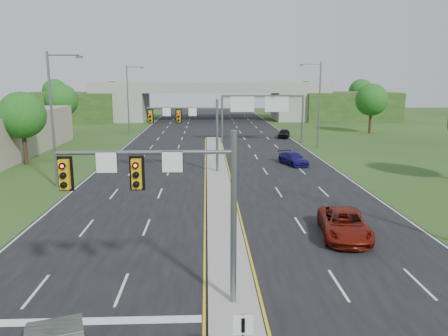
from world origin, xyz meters
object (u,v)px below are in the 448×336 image
signal_mast_near (173,192)px  keep_right_sign (243,336)px  sign_gantry (262,105)px  car_far_a (344,224)px  overpass (211,104)px  signal_mast_far (193,124)px  car_far_c (284,133)px  car_far_b (293,159)px

signal_mast_near → keep_right_sign: 5.94m
keep_right_sign → sign_gantry: (6.68, 49.45, 3.72)m
car_far_a → overpass: bearing=103.4°
signal_mast_near → signal_mast_far: (0.00, 25.00, 0.00)m
overpass → sign_gantry: bearing=-79.2°
car_far_a → car_far_c: size_ratio=1.41×
signal_mast_far → sign_gantry: (8.95, 19.99, 0.51)m
signal_mast_far → car_far_c: signal_mast_far is taller
signal_mast_near → sign_gantry: 45.88m
sign_gantry → car_far_b: sign_gantry is taller
signal_mast_far → car_far_a: size_ratio=1.28×
keep_right_sign → overpass: bearing=90.0°
signal_mast_far → car_far_c: bearing=62.4°
car_far_b → car_far_c: car_far_c is taller
signal_mast_near → car_far_a: 12.35m
car_far_c → car_far_b: bearing=-80.9°
signal_mast_near → overpass: size_ratio=0.09×
keep_right_sign → car_far_c: 55.61m
signal_mast_far → keep_right_sign: bearing=-85.6°
overpass → car_far_a: bearing=-84.7°
signal_mast_far → keep_right_sign: (2.26, -29.45, -3.21)m
car_far_a → sign_gantry: bearing=98.2°
sign_gantry → overpass: (-6.68, 35.08, -1.69)m
signal_mast_near → sign_gantry: size_ratio=0.60×
signal_mast_far → keep_right_sign: signal_mast_far is taller
signal_mast_far → overpass: bearing=87.6°
sign_gantry → overpass: overpass is taller
signal_mast_near → car_far_b: signal_mast_near is taller
keep_right_sign → overpass: 84.55m
car_far_a → car_far_b: size_ratio=1.25×
signal_mast_far → car_far_b: signal_mast_far is taller
car_far_a → car_far_c: bearing=92.6°
overpass → car_far_c: 32.02m
signal_mast_near → car_far_c: (13.11, 50.09, -4.04)m
sign_gantry → keep_right_sign: bearing=-97.7°
overpass → car_far_c: (10.85, -29.99, -2.87)m
car_far_a → car_far_b: car_far_a is taller
signal_mast_near → car_far_c: signal_mast_near is taller
car_far_c → sign_gantry: bearing=-112.8°
car_far_a → keep_right_sign: bearing=-111.5°
sign_gantry → overpass: 35.75m
signal_mast_far → car_far_a: 20.13m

